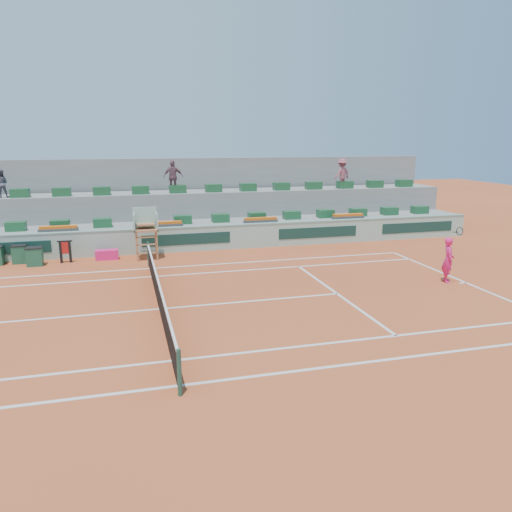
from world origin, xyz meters
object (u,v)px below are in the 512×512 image
at_px(drink_cooler_a, 35,256).
at_px(umpire_chair, 146,226).
at_px(tennis_player, 448,260).
at_px(player_bag, 107,255).

bearing_deg(drink_cooler_a, umpire_chair, 1.66).
bearing_deg(tennis_player, drink_cooler_a, 156.54).
bearing_deg(drink_cooler_a, player_bag, 7.06).
distance_m(umpire_chair, tennis_player, 13.33).
height_order(umpire_chair, tennis_player, umpire_chair).
bearing_deg(tennis_player, umpire_chair, 147.55).
bearing_deg(drink_cooler_a, tennis_player, -23.46).
xyz_separation_m(drink_cooler_a, tennis_player, (16.13, -7.00, 0.48)).
bearing_deg(tennis_player, player_bag, 150.53).
bearing_deg(umpire_chair, player_bag, 172.59).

